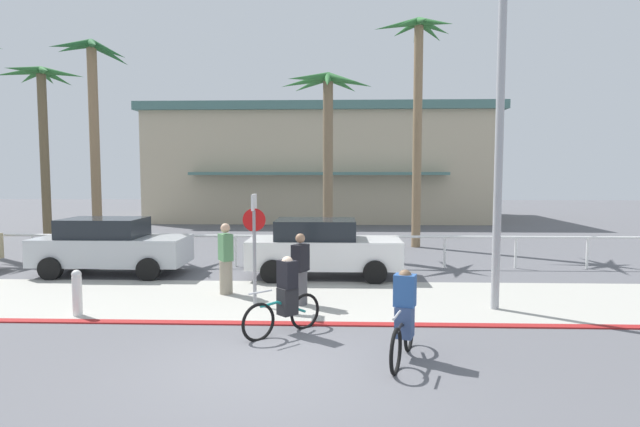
# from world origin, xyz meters

# --- Properties ---
(ground_plane) EXTENTS (80.00, 80.00, 0.00)m
(ground_plane) POSITION_xyz_m (0.00, 10.00, 0.00)
(ground_plane) COLOR #5B5B60
(sidewalk_strip) EXTENTS (44.00, 4.00, 0.02)m
(sidewalk_strip) POSITION_xyz_m (0.00, 4.20, 0.01)
(sidewalk_strip) COLOR #ADAAA0
(sidewalk_strip) RESTS_ON ground
(curb_paint) EXTENTS (44.00, 0.24, 0.03)m
(curb_paint) POSITION_xyz_m (0.00, 2.20, 0.01)
(curb_paint) COLOR maroon
(curb_paint) RESTS_ON ground
(building_backdrop) EXTENTS (21.64, 11.69, 7.18)m
(building_backdrop) POSITION_xyz_m (-0.06, 27.13, 3.61)
(building_backdrop) COLOR #BCAD8E
(building_backdrop) RESTS_ON ground
(rail_fence) EXTENTS (22.53, 0.08, 1.04)m
(rail_fence) POSITION_xyz_m (0.00, 8.50, 0.84)
(rail_fence) COLOR white
(rail_fence) RESTS_ON ground
(stop_sign_bike_lane) EXTENTS (0.52, 0.56, 2.56)m
(stop_sign_bike_lane) POSITION_xyz_m (-0.82, 3.59, 1.68)
(stop_sign_bike_lane) COLOR gray
(stop_sign_bike_lane) RESTS_ON ground
(bollard_1) EXTENTS (0.20, 0.20, 1.00)m
(bollard_1) POSITION_xyz_m (-4.44, 2.62, 0.52)
(bollard_1) COLOR white
(bollard_1) RESTS_ON ground
(streetlight_curb) EXTENTS (0.24, 2.54, 7.50)m
(streetlight_curb) POSITION_xyz_m (4.57, 3.24, 4.28)
(streetlight_curb) COLOR #9EA0A5
(streetlight_curb) RESTS_ON ground
(palm_tree_1) EXTENTS (3.46, 3.47, 7.45)m
(palm_tree_1) POSITION_xyz_m (-11.28, 13.34, 5.58)
(palm_tree_1) COLOR brown
(palm_tree_1) RESTS_ON ground
(palm_tree_2) EXTENTS (2.67, 3.26, 8.05)m
(palm_tree_2) POSITION_xyz_m (-8.18, 11.43, 5.75)
(palm_tree_2) COLOR #846B4C
(palm_tree_2) RESTS_ON ground
(palm_tree_3) EXTENTS (3.34, 3.21, 6.66)m
(palm_tree_3) POSITION_xyz_m (0.65, 10.95, 5.14)
(palm_tree_3) COLOR #756047
(palm_tree_3) RESTS_ON ground
(palm_tree_4) EXTENTS (3.07, 3.35, 9.21)m
(palm_tree_4) POSITION_xyz_m (4.26, 13.11, 6.77)
(palm_tree_4) COLOR #846B4C
(palm_tree_4) RESTS_ON ground
(car_silver_1) EXTENTS (4.40, 2.02, 1.69)m
(car_silver_1) POSITION_xyz_m (-5.72, 7.09, 0.87)
(car_silver_1) COLOR #B2B7BC
(car_silver_1) RESTS_ON ground
(car_white_2) EXTENTS (4.40, 2.02, 1.69)m
(car_white_2) POSITION_xyz_m (0.62, 6.89, 0.87)
(car_white_2) COLOR white
(car_white_2) RESTS_ON ground
(cyclist_black_0) EXTENTS (0.63, 1.75, 1.50)m
(cyclist_black_0) POSITION_xyz_m (2.15, 0.36, 0.69)
(cyclist_black_0) COLOR black
(cyclist_black_0) RESTS_ON ground
(cyclist_teal_1) EXTENTS (1.36, 1.30, 1.50)m
(cyclist_teal_1) POSITION_xyz_m (0.08, 1.63, 0.69)
(cyclist_teal_1) COLOR black
(cyclist_teal_1) RESTS_ON ground
(pedestrian_0) EXTENTS (0.44, 0.48, 1.79)m
(pedestrian_0) POSITION_xyz_m (-1.72, 4.67, 0.84)
(pedestrian_0) COLOR gray
(pedestrian_0) RESTS_ON ground
(pedestrian_1) EXTENTS (0.43, 0.48, 1.66)m
(pedestrian_1) POSITION_xyz_m (0.22, 3.69, 0.77)
(pedestrian_1) COLOR #4C4C51
(pedestrian_1) RESTS_ON ground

